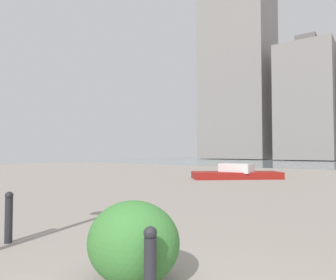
# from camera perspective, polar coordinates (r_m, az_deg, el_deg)

# --- Properties ---
(building_slab) EXTENTS (10.24, 12.84, 24.21)m
(building_slab) POSITION_cam_1_polar(r_m,az_deg,el_deg) (65.58, 25.06, 6.37)
(building_slab) COLOR gray
(building_slab) RESTS_ON ground
(building_annex) EXTENTS (14.89, 12.05, 39.46)m
(building_annex) POSITION_cam_1_polar(r_m,az_deg,el_deg) (72.32, 13.15, 11.58)
(building_annex) COLOR gray
(building_annex) RESTS_ON ground
(bollard_near) EXTENTS (0.13, 0.13, 0.79)m
(bollard_near) POSITION_cam_1_polar(r_m,az_deg,el_deg) (3.08, -3.40, -22.84)
(bollard_near) COLOR #232328
(bollard_near) RESTS_ON ground
(bollard_mid) EXTENTS (0.13, 0.13, 0.84)m
(bollard_mid) POSITION_cam_1_polar(r_m,az_deg,el_deg) (5.71, -27.98, -12.63)
(bollard_mid) COLOR #232328
(bollard_mid) RESTS_ON ground
(shrub_round) EXTENTS (1.09, 0.99, 0.93)m
(shrub_round) POSITION_cam_1_polar(r_m,az_deg,el_deg) (3.63, -6.60, -18.66)
(shrub_round) COLOR #387533
(shrub_round) RESTS_ON ground
(boat) EXTENTS (4.70, 4.34, 0.95)m
(boat) POSITION_cam_1_polar(r_m,az_deg,el_deg) (17.21, 12.83, -6.45)
(boat) COLOR maroon
(boat) RESTS_ON ground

